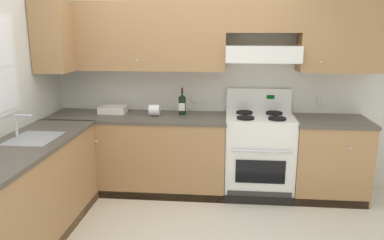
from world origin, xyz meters
The scene contains 7 objects.
wall_back centered at (0.40, 1.53, 1.48)m, with size 4.68×0.57×2.55m.
counter_back_run centered at (0.09, 1.24, 0.45)m, with size 3.60×0.65×0.91m.
counter_left_run centered at (-1.24, 0.00, 0.46)m, with size 0.63×1.91×1.13m.
stove centered at (0.87, 1.25, 0.48)m, with size 0.76×0.62×1.20m.
wine_bottle centered at (-0.02, 1.34, 1.04)m, with size 0.08×0.08×0.32m.
bowl centered at (-0.85, 1.35, 0.94)m, with size 0.31×0.21×0.08m.
paper_towel_roll centered at (-0.33, 1.25, 0.97)m, with size 0.12×0.13×0.13m.
Camera 1 is at (0.49, -2.90, 1.87)m, focal length 35.09 mm.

